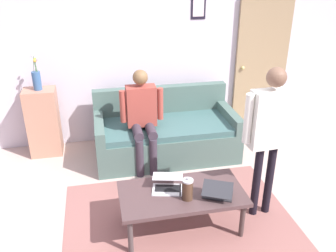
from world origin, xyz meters
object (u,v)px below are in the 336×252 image
object	(u,v)px
interior_door	(261,66)
coffee_table	(182,196)
laptop_center	(218,192)
laptop_left	(168,185)
person_standing	(270,126)
french_press	(187,189)
couch	(165,134)
flower_vase	(37,79)
person_seated	(142,114)
side_shelf	(44,122)

from	to	relation	value
interior_door	coffee_table	bearing A→B (deg)	50.42
laptop_center	coffee_table	bearing A→B (deg)	-20.99
laptop_left	person_standing	world-z (taller)	person_standing
laptop_center	french_press	size ratio (longest dim) A/B	1.54
person_standing	couch	bearing A→B (deg)	-63.54
laptop_left	flower_vase	world-z (taller)	flower_vase
coffee_table	flower_vase	world-z (taller)	flower_vase
laptop_left	flower_vase	distance (m)	2.35
interior_door	person_seated	size ratio (longest dim) A/B	1.60
coffee_table	person_seated	size ratio (longest dim) A/B	0.96
laptop_left	laptop_center	size ratio (longest dim) A/B	0.95
interior_door	french_press	bearing A→B (deg)	52.18
couch	coffee_table	bearing A→B (deg)	84.72
interior_door	laptop_center	bearing A→B (deg)	57.53
person_standing	person_seated	distance (m)	1.69
laptop_center	side_shelf	world-z (taller)	side_shelf
coffee_table	side_shelf	distance (m)	2.42
coffee_table	laptop_center	world-z (taller)	laptop_center
person_seated	person_standing	bearing A→B (deg)	130.63
french_press	side_shelf	xyz separation A→B (m)	(1.51, -2.01, -0.06)
coffee_table	french_press	size ratio (longest dim) A/B	5.08
interior_door	french_press	size ratio (longest dim) A/B	8.47
interior_door	couch	size ratio (longest dim) A/B	1.08
person_seated	interior_door	bearing A→B (deg)	-157.63
side_shelf	person_seated	distance (m)	1.44
interior_door	person_seated	bearing A→B (deg)	22.37
laptop_left	french_press	size ratio (longest dim) A/B	1.47
couch	laptop_center	size ratio (longest dim) A/B	5.08
flower_vase	person_seated	distance (m)	1.46
laptop_left	person_seated	xyz separation A→B (m)	(0.07, -1.22, 0.26)
laptop_left	couch	bearing A→B (deg)	-100.50
coffee_table	laptop_center	size ratio (longest dim) A/B	3.29
french_press	person_seated	xyz separation A→B (m)	(0.22, -1.42, 0.20)
coffee_table	person_standing	world-z (taller)	person_standing
person_seated	side_shelf	bearing A→B (deg)	-24.38
interior_door	coffee_table	size ratio (longest dim) A/B	1.67
laptop_center	side_shelf	distance (m)	2.72
laptop_left	person_standing	xyz separation A→B (m)	(-1.01, 0.04, 0.57)
coffee_table	person_seated	xyz separation A→B (m)	(0.20, -1.31, 0.35)
side_shelf	coffee_table	bearing A→B (deg)	128.14
laptop_left	french_press	distance (m)	0.26
coffee_table	flower_vase	distance (m)	2.52
french_press	flower_vase	distance (m)	2.58
laptop_left	person_standing	bearing A→B (deg)	177.81
laptop_center	person_standing	distance (m)	0.82
interior_door	person_seated	distance (m)	2.13
laptop_center	flower_vase	xyz separation A→B (m)	(1.81, -2.02, 0.63)
couch	laptop_center	world-z (taller)	couch
interior_door	person_seated	world-z (taller)	interior_door
couch	laptop_center	distance (m)	1.68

